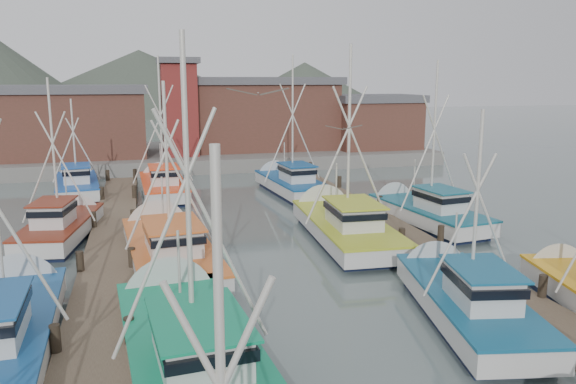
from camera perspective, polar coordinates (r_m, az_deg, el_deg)
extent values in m
plane|color=#51615F|center=(20.18, 2.05, -11.73)|extent=(260.00, 260.00, 0.00)
cube|color=#4E3E30|center=(23.15, -18.02, -8.67)|extent=(2.20, 46.00, 0.40)
cylinder|color=black|center=(17.64, -22.48, -14.59)|extent=(0.30, 0.30, 1.50)
cylinder|color=black|center=(24.10, -20.32, -7.40)|extent=(0.30, 0.30, 1.50)
cylinder|color=black|center=(30.80, -19.12, -3.28)|extent=(0.30, 0.30, 1.50)
cylinder|color=black|center=(37.61, -18.36, -0.64)|extent=(0.30, 0.30, 1.50)
cylinder|color=black|center=(44.47, -17.84, 1.19)|extent=(0.30, 0.30, 1.50)
cylinder|color=black|center=(17.46, -15.76, -14.41)|extent=(0.30, 0.30, 1.50)
cylinder|color=black|center=(23.97, -15.53, -7.20)|extent=(0.30, 0.30, 1.50)
cylinder|color=black|center=(30.69, -15.40, -3.10)|extent=(0.30, 0.30, 1.50)
cylinder|color=black|center=(37.52, -15.32, -0.49)|extent=(0.30, 0.30, 1.50)
cylinder|color=black|center=(44.40, -15.26, 1.32)|extent=(0.30, 0.30, 1.50)
cube|color=#4E3E30|center=(26.20, 14.37, -6.11)|extent=(2.20, 46.00, 0.40)
cylinder|color=black|center=(20.83, 20.02, -10.35)|extent=(0.30, 0.30, 1.50)
cylinder|color=black|center=(26.52, 11.45, -5.19)|extent=(0.30, 0.30, 1.50)
cylinder|color=black|center=(32.73, 6.09, -1.86)|extent=(0.30, 0.30, 1.50)
cylinder|color=black|center=(39.20, 2.48, 0.41)|extent=(0.30, 0.30, 1.50)
cylinder|color=black|center=(45.83, -0.09, 2.03)|extent=(0.30, 0.30, 1.50)
cylinder|color=black|center=(21.99, 24.38, -9.54)|extent=(0.30, 0.30, 1.50)
cylinder|color=black|center=(27.44, 15.22, -4.81)|extent=(0.30, 0.30, 1.50)
cylinder|color=black|center=(33.48, 9.30, -1.64)|extent=(0.30, 0.30, 1.50)
cylinder|color=black|center=(39.83, 5.23, 0.55)|extent=(0.30, 0.30, 1.50)
cylinder|color=black|center=(46.37, 2.30, 2.13)|extent=(0.30, 0.30, 1.50)
cube|color=slate|center=(55.51, -9.00, 3.69)|extent=(44.00, 16.00, 1.20)
cube|color=brown|center=(53.21, -20.83, 6.39)|extent=(12.00, 8.00, 5.50)
cube|color=#55555A|center=(53.07, -21.06, 9.72)|extent=(12.72, 8.48, 0.70)
cube|color=brown|center=(56.05, -2.95, 7.69)|extent=(14.00, 9.00, 6.20)
cube|color=#55555A|center=(55.93, -2.99, 11.22)|extent=(14.84, 9.54, 0.70)
cube|color=brown|center=(56.57, 8.74, 6.75)|extent=(8.00, 6.00, 4.50)
cube|color=#55555A|center=(56.42, 8.83, 9.38)|extent=(8.48, 6.36, 0.70)
cube|color=maroon|center=(50.95, -10.96, 8.14)|extent=(3.00, 3.00, 8.00)
cube|color=#55555A|center=(50.90, -11.14, 12.92)|extent=(3.60, 3.60, 0.50)
cone|color=#464F42|center=(147.97, -14.65, 7.98)|extent=(140.00, 140.00, 30.00)
cone|color=#464F42|center=(143.78, 1.68, 8.26)|extent=(90.00, 90.00, 24.00)
cube|color=#101835|center=(16.11, -9.62, -18.04)|extent=(3.58, 8.90, 0.70)
cube|color=silver|center=(15.80, -9.70, -15.99)|extent=(4.07, 10.11, 0.80)
cube|color=#0C8558|center=(15.63, -9.75, -14.75)|extent=(4.17, 10.22, 0.10)
cone|color=silver|center=(20.32, -12.19, -10.14)|extent=(3.17, 1.37, 3.08)
cube|color=silver|center=(14.33, -8.97, -14.72)|extent=(2.24, 3.12, 1.10)
cube|color=black|center=(14.23, -9.00, -13.89)|extent=(2.40, 3.43, 0.28)
cube|color=#0C8558|center=(14.08, -9.04, -12.57)|extent=(2.54, 3.64, 0.07)
cylinder|color=beige|center=(14.14, -10.15, -0.37)|extent=(0.15, 0.15, 7.97)
cylinder|color=beige|center=(14.28, -12.52, -4.22)|extent=(2.85, 0.35, 6.23)
cylinder|color=beige|center=(14.47, -7.56, -3.83)|extent=(2.85, 0.35, 6.23)
cylinder|color=beige|center=(16.78, -10.97, -8.41)|extent=(0.09, 0.09, 2.75)
cube|color=#101835|center=(19.93, 17.69, -12.44)|extent=(3.61, 7.40, 0.70)
cube|color=silver|center=(19.68, 17.81, -10.71)|extent=(4.10, 8.40, 0.80)
cube|color=#12577B|center=(19.55, 17.88, -9.67)|extent=(4.20, 8.50, 0.10)
cone|color=silver|center=(23.28, 14.18, -7.42)|extent=(2.68, 1.56, 2.52)
cube|color=silver|center=(18.52, 19.08, -9.06)|extent=(2.06, 2.68, 1.10)
cube|color=black|center=(18.44, 19.13, -8.39)|extent=(2.20, 2.94, 0.28)
cube|color=#12577B|center=(18.32, 19.20, -7.33)|extent=(2.34, 3.12, 0.07)
cylinder|color=beige|center=(18.57, 18.62, -1.21)|extent=(0.13, 0.13, 5.93)
cylinder|color=beige|center=(18.54, 17.01, -3.34)|extent=(2.10, 0.49, 4.64)
cylinder|color=beige|center=(18.92, 19.93, -3.23)|extent=(2.10, 0.49, 4.64)
cylinder|color=beige|center=(20.44, 16.61, -5.06)|extent=(0.08, 0.08, 2.25)
cone|color=silver|center=(22.74, -25.39, -8.67)|extent=(2.87, 1.21, 2.83)
cylinder|color=beige|center=(17.21, -26.51, -3.08)|extent=(2.70, 0.21, 5.89)
cylinder|color=beige|center=(19.48, -27.04, -6.67)|extent=(0.08, 0.08, 2.72)
cone|color=silver|center=(24.84, 25.03, -6.97)|extent=(2.50, 1.54, 2.32)
cube|color=#101835|center=(24.72, -11.85, -7.42)|extent=(3.54, 8.81, 0.70)
cube|color=silver|center=(24.52, -11.91, -5.98)|extent=(4.03, 10.01, 0.80)
cube|color=orange|center=(24.42, -11.95, -5.13)|extent=(4.13, 10.11, 0.10)
cone|color=silver|center=(29.23, -13.24, -3.51)|extent=(3.14, 1.36, 3.05)
cube|color=silver|center=(23.14, -11.60, -4.57)|extent=(2.22, 3.09, 1.10)
cube|color=black|center=(23.08, -11.62, -4.02)|extent=(2.37, 3.39, 0.28)
cube|color=orange|center=(22.99, -11.66, -3.15)|extent=(2.52, 3.60, 0.07)
cylinder|color=beige|center=(23.50, -12.22, 2.72)|extent=(0.15, 0.15, 6.76)
cylinder|color=beige|center=(23.55, -13.64, 0.71)|extent=(2.43, 0.32, 5.29)
cylinder|color=beige|center=(23.71, -10.65, 0.91)|extent=(2.43, 0.32, 5.29)
cylinder|color=beige|center=(25.80, -12.60, -1.46)|extent=(0.09, 0.09, 2.72)
cube|color=#101835|center=(28.12, 5.87, -4.92)|extent=(3.27, 8.78, 0.70)
cube|color=silver|center=(27.94, 5.89, -3.64)|extent=(3.72, 9.98, 0.80)
cube|color=#B0BE27|center=(27.85, 5.91, -2.88)|extent=(3.82, 10.08, 0.10)
cone|color=silver|center=(32.55, 3.30, -1.70)|extent=(3.12, 1.26, 3.07)
cube|color=silver|center=(26.62, 6.69, -2.30)|extent=(2.14, 3.05, 1.10)
cube|color=black|center=(26.57, 6.71, -1.82)|extent=(2.28, 3.35, 0.28)
cube|color=#B0BE27|center=(26.49, 6.72, -1.06)|extent=(2.42, 3.55, 0.07)
cylinder|color=beige|center=(26.93, 6.22, 5.78)|extent=(0.14, 0.14, 8.42)
cylinder|color=beige|center=(26.86, 4.90, 3.66)|extent=(3.01, 0.26, 6.58)
cylinder|color=beige|center=(27.24, 7.44, 3.71)|extent=(3.01, 0.26, 6.58)
cylinder|color=beige|center=(29.23, 4.92, 0.27)|extent=(0.08, 0.08, 2.74)
cube|color=#101835|center=(30.11, -22.00, -4.61)|extent=(3.19, 6.87, 0.70)
cube|color=silver|center=(29.94, -22.10, -3.41)|extent=(3.62, 7.81, 0.80)
cube|color=maroon|center=(29.85, -22.15, -2.71)|extent=(3.71, 7.90, 0.10)
cone|color=silver|center=(33.48, -20.27, -2.03)|extent=(2.49, 1.46, 2.34)
cube|color=silver|center=(28.89, -22.74, -2.04)|extent=(1.86, 2.47, 1.10)
cube|color=black|center=(28.84, -22.77, -1.60)|extent=(1.99, 2.71, 0.28)
cube|color=maroon|center=(28.76, -22.83, -0.90)|extent=(2.11, 2.87, 0.07)
cylinder|color=beige|center=(29.11, -22.74, 3.87)|extent=(0.13, 0.13, 6.91)
cylinder|color=beige|center=(29.37, -23.59, 2.26)|extent=(2.45, 0.48, 5.40)
cylinder|color=beige|center=(29.06, -21.65, 2.33)|extent=(2.45, 0.48, 5.40)
cylinder|color=beige|center=(30.87, -21.61, 0.10)|extent=(0.08, 0.08, 2.25)
cube|color=#101835|center=(31.80, 14.01, -3.27)|extent=(3.22, 7.45, 0.70)
cube|color=silver|center=(31.65, 14.07, -2.13)|extent=(3.66, 8.47, 0.80)
cube|color=#135A6E|center=(31.56, 14.10, -1.46)|extent=(3.75, 8.56, 0.10)
cone|color=silver|center=(35.01, 10.18, -0.93)|extent=(2.71, 1.40, 2.59)
cube|color=silver|center=(30.67, 15.21, -0.80)|extent=(1.96, 2.64, 1.10)
cube|color=black|center=(30.62, 15.24, -0.38)|extent=(2.09, 2.90, 0.28)
cube|color=#135A6E|center=(30.56, 15.27, 0.28)|extent=(2.22, 3.08, 0.07)
cylinder|color=beige|center=(30.82, 14.63, 5.59)|extent=(0.13, 0.13, 7.79)
cylinder|color=beige|center=(30.60, 13.71, 3.87)|extent=(2.77, 0.42, 6.09)
cylinder|color=beige|center=(31.25, 15.37, 3.94)|extent=(2.77, 0.42, 6.09)
cylinder|color=beige|center=(32.51, 12.70, 1.17)|extent=(0.08, 0.08, 2.40)
cube|color=#101835|center=(39.44, -12.51, -0.38)|extent=(2.67, 7.49, 0.70)
cube|color=silver|center=(39.31, -12.55, 0.55)|extent=(3.04, 8.52, 0.80)
cube|color=#FB4518|center=(39.25, -12.57, 1.09)|extent=(3.12, 8.60, 0.10)
cone|color=silver|center=(43.48, -12.96, 1.35)|extent=(2.67, 1.19, 2.63)
cube|color=silver|center=(38.15, -12.49, 1.68)|extent=(1.79, 2.59, 1.10)
cube|color=black|center=(38.12, -12.51, 2.02)|extent=(1.91, 2.84, 0.28)
cube|color=#FB4518|center=(38.06, -12.53, 2.55)|extent=(2.02, 3.01, 0.07)
cylinder|color=beige|center=(38.57, -12.82, 7.19)|extent=(0.12, 0.12, 8.34)
cylinder|color=beige|center=(38.61, -13.56, 5.70)|extent=(2.97, 0.19, 6.52)
cylinder|color=beige|center=(38.69, -11.96, 5.78)|extent=(2.97, 0.19, 6.52)
cylinder|color=beige|center=(40.55, -12.81, 3.16)|extent=(0.07, 0.07, 2.35)
cube|color=#101835|center=(39.33, 0.37, -0.14)|extent=(3.10, 7.71, 0.70)
cube|color=silver|center=(39.20, 0.37, 0.79)|extent=(3.52, 8.76, 0.80)
cube|color=#0E4A87|center=(39.14, 0.37, 1.34)|extent=(3.61, 8.86, 0.10)
cone|color=silver|center=(43.21, -1.57, 1.58)|extent=(2.76, 1.33, 2.67)
cube|color=silver|center=(38.09, 0.90, 1.93)|extent=(1.94, 2.71, 1.10)
cube|color=black|center=(38.05, 0.91, 2.27)|extent=(2.08, 2.97, 0.28)
cube|color=#0E4A87|center=(38.00, 0.91, 2.81)|extent=(2.20, 3.15, 0.07)
cylinder|color=beige|center=(38.46, 0.47, 7.52)|extent=(0.13, 0.13, 8.43)
cylinder|color=beige|center=(38.36, -0.30, 6.03)|extent=(2.99, 0.35, 6.58)
cylinder|color=beige|center=(38.73, 1.23, 6.08)|extent=(2.99, 0.35, 6.58)
cylinder|color=beige|center=(40.38, -0.37, 3.41)|extent=(0.08, 0.08, 2.39)
cube|color=#101835|center=(41.48, -20.57, -0.27)|extent=(3.04, 7.26, 0.70)
cube|color=silver|center=(41.36, -20.63, 0.61)|extent=(3.46, 8.26, 0.80)
cube|color=#1A50A6|center=(41.29, -20.67, 1.13)|extent=(3.55, 8.34, 0.10)
cone|color=silver|center=(45.33, -20.67, 1.31)|extent=(2.61, 1.36, 2.50)
cube|color=silver|center=(40.25, -20.71, 1.70)|extent=(1.87, 2.57, 1.10)
cube|color=black|center=(40.21, -20.73, 2.03)|extent=(2.00, 2.82, 0.28)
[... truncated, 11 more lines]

